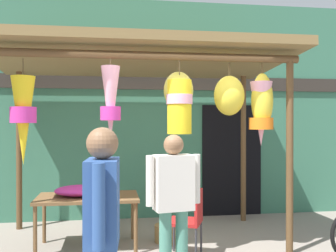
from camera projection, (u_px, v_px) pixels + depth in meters
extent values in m
cube|color=#387056|center=(153.00, 109.00, 7.01)|extent=(9.14, 0.25, 3.85)
cube|color=#2D2823|center=(154.00, 83.00, 6.87)|extent=(8.23, 0.04, 0.24)
cube|color=black|center=(232.00, 160.00, 7.09)|extent=(1.10, 0.03, 2.00)
cylinder|color=brown|center=(290.00, 157.00, 4.96)|extent=(0.09, 0.09, 2.49)
cylinder|color=brown|center=(19.00, 150.00, 6.15)|extent=(0.09, 0.09, 2.49)
cylinder|color=brown|center=(243.00, 148.00, 6.69)|extent=(0.09, 0.09, 2.49)
cylinder|color=brown|center=(145.00, 56.00, 4.69)|extent=(3.89, 0.10, 0.10)
cylinder|color=brown|center=(136.00, 65.00, 6.41)|extent=(3.89, 0.10, 0.10)
cube|color=olive|center=(140.00, 58.00, 5.55)|extent=(4.19, 2.25, 0.29)
cylinder|color=brown|center=(23.00, 67.00, 4.58)|extent=(0.01, 0.01, 0.21)
cone|color=yellow|center=(23.00, 121.00, 4.58)|extent=(0.28, 0.28, 1.04)
cylinder|color=#D13399|center=(23.00, 115.00, 4.58)|extent=(0.30, 0.30, 0.19)
cylinder|color=brown|center=(110.00, 62.00, 4.61)|extent=(0.01, 0.01, 0.09)
cone|color=pink|center=(111.00, 104.00, 4.61)|extent=(0.22, 0.22, 0.90)
cylinder|color=#D13399|center=(111.00, 113.00, 4.61)|extent=(0.24, 0.24, 0.16)
cylinder|color=brown|center=(179.00, 70.00, 4.74)|extent=(0.01, 0.01, 0.24)
cylinder|color=yellow|center=(179.00, 107.00, 4.75)|extent=(0.30, 0.30, 0.66)
cylinder|color=pink|center=(179.00, 99.00, 4.74)|extent=(0.32, 0.32, 0.12)
cylinder|color=brown|center=(261.00, 72.00, 4.96)|extent=(0.01, 0.01, 0.24)
cone|color=pink|center=(261.00, 114.00, 4.96)|extent=(0.28, 0.28, 0.82)
cylinder|color=orange|center=(261.00, 124.00, 4.96)|extent=(0.30, 0.30, 0.15)
cylinder|color=#4C3D23|center=(262.00, 68.00, 4.95)|extent=(0.02, 0.02, 0.13)
ellipsoid|color=yellow|center=(262.00, 100.00, 4.96)|extent=(0.28, 0.24, 0.69)
cylinder|color=#4C3D23|center=(229.00, 69.00, 4.92)|extent=(0.02, 0.02, 0.16)
ellipsoid|color=yellow|center=(229.00, 96.00, 4.92)|extent=(0.39, 0.33, 0.50)
cylinder|color=#4C3D23|center=(179.00, 67.00, 4.84)|extent=(0.02, 0.02, 0.12)
ellipsoid|color=gold|center=(179.00, 90.00, 4.84)|extent=(0.37, 0.31, 0.46)
cube|color=brown|center=(88.00, 198.00, 5.21)|extent=(1.34, 0.77, 0.04)
cylinder|color=brown|center=(35.00, 232.00, 4.79)|extent=(0.05, 0.05, 0.66)
cylinder|color=brown|center=(136.00, 228.00, 4.97)|extent=(0.05, 0.05, 0.66)
cylinder|color=brown|center=(44.00, 219.00, 5.45)|extent=(0.05, 0.05, 0.66)
cylinder|color=brown|center=(133.00, 216.00, 5.63)|extent=(0.05, 0.05, 0.66)
ellipsoid|color=#D13399|center=(81.00, 191.00, 5.22)|extent=(0.69, 0.48, 0.14)
ellipsoid|color=green|center=(88.00, 190.00, 5.19)|extent=(0.31, 0.24, 0.10)
cube|color=#AD1E1E|center=(184.00, 222.00, 4.87)|extent=(0.52, 0.52, 0.04)
cube|color=#AD1E1E|center=(199.00, 207.00, 4.82)|extent=(0.19, 0.38, 0.40)
cylinder|color=#333338|center=(174.00, 234.00, 5.09)|extent=(0.03, 0.03, 0.44)
cylinder|color=#333338|center=(167.00, 242.00, 4.74)|extent=(0.03, 0.03, 0.44)
cylinder|color=#333338|center=(201.00, 236.00, 5.00)|extent=(0.03, 0.03, 0.44)
cylinder|color=#333338|center=(196.00, 245.00, 4.65)|extent=(0.03, 0.03, 0.44)
cylinder|color=olive|center=(168.00, 233.00, 5.49)|extent=(0.38, 0.38, 0.24)
cylinder|color=#4C8E7A|center=(182.00, 246.00, 4.09)|extent=(0.13, 0.13, 0.77)
cylinder|color=#4C8E7A|center=(165.00, 247.00, 4.04)|extent=(0.13, 0.13, 0.77)
cube|color=silver|center=(174.00, 182.00, 4.06)|extent=(0.43, 0.28, 0.58)
cylinder|color=silver|center=(196.00, 179.00, 4.14)|extent=(0.08, 0.08, 0.52)
cylinder|color=silver|center=(150.00, 181.00, 3.98)|extent=(0.08, 0.08, 0.52)
sphere|color=#896042|center=(174.00, 145.00, 4.06)|extent=(0.21, 0.21, 0.21)
cube|color=#2D5193|center=(102.00, 203.00, 2.72)|extent=(0.25, 0.41, 0.61)
cylinder|color=#2D5193|center=(105.00, 192.00, 2.97)|extent=(0.08, 0.08, 0.55)
cylinder|color=#2D5193|center=(99.00, 206.00, 2.46)|extent=(0.08, 0.08, 0.55)
sphere|color=#896042|center=(102.00, 143.00, 2.71)|extent=(0.22, 0.22, 0.22)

